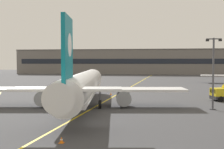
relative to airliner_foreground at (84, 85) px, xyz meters
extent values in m
plane|color=#3D3D3F|center=(3.25, -11.19, -3.37)|extent=(400.00, 400.00, 0.00)
cube|color=yellow|center=(3.25, 18.81, -3.37)|extent=(14.40, 179.47, 0.01)
cylinder|color=white|center=(-0.02, 0.15, 0.13)|extent=(8.64, 36.18, 3.80)
cone|color=white|center=(-2.63, 19.27, 0.13)|extent=(3.93, 3.06, 3.61)
cone|color=white|center=(2.61, -19.08, 0.53)|extent=(3.20, 3.16, 2.85)
cube|color=white|center=(-0.02, 0.15, -0.91)|extent=(8.17, 33.32, 0.44)
cube|color=black|center=(-2.38, 17.39, 0.80)|extent=(2.97, 1.48, 0.60)
cube|color=white|center=(-0.10, 0.74, -0.72)|extent=(32.36, 9.09, 0.36)
cylinder|color=gray|center=(-6.11, -1.09, -1.94)|extent=(2.77, 3.88, 2.30)
cylinder|color=black|center=(-6.36, 0.74, -1.94)|extent=(1.96, 0.44, 1.95)
cylinder|color=gray|center=(6.18, 0.59, -1.94)|extent=(2.77, 3.88, 2.30)
cylinder|color=black|center=(5.93, 2.42, -1.94)|extent=(1.96, 0.44, 1.95)
cube|color=#0F7A89|center=(2.12, -15.51, 4.68)|extent=(1.05, 4.81, 7.20)
cylinder|color=white|center=(2.08, -15.21, 5.40)|extent=(0.76, 2.44, 2.40)
cube|color=white|center=(2.20, -16.10, 0.99)|extent=(11.28, 4.26, 0.24)
cylinder|color=#4C4C51|center=(-1.98, 14.51, -1.89)|extent=(0.24, 0.24, 1.60)
cylinder|color=black|center=(-1.98, 14.51, -2.92)|extent=(0.52, 0.95, 0.90)
cylinder|color=#4C4C51|center=(-2.33, -2.19, -1.59)|extent=(0.24, 0.24, 1.60)
cylinder|color=black|center=(-2.33, -2.19, -2.72)|extent=(0.57, 1.34, 1.30)
cylinder|color=#4C4C51|center=(2.83, -1.48, -1.59)|extent=(0.24, 0.24, 1.60)
cylinder|color=black|center=(2.83, -1.48, -2.72)|extent=(0.57, 1.34, 1.30)
cylinder|color=#515156|center=(19.46, 0.06, 1.90)|extent=(0.28, 0.28, 10.54)
cylinder|color=#333338|center=(19.46, 0.06, -3.32)|extent=(0.90, 0.90, 0.10)
cube|color=#515156|center=(19.46, 0.06, 7.02)|extent=(2.20, 0.16, 0.16)
cube|color=black|center=(18.56, 0.06, 6.82)|extent=(0.44, 0.36, 0.28)
cube|color=black|center=(20.36, 0.06, 6.82)|extent=(0.44, 0.36, 0.28)
cube|color=yellow|center=(22.39, 9.91, -1.77)|extent=(2.80, 2.85, 1.40)
cube|color=black|center=(21.40, 9.59, -1.62)|extent=(0.69, 1.86, 0.70)
cylinder|color=black|center=(22.57, 8.74, -2.89)|extent=(1.01, 0.58, 0.96)
cylinder|color=black|center=(21.84, 10.96, -2.89)|extent=(1.01, 0.58, 0.96)
cone|color=orange|center=(1.87, 16.19, -3.09)|extent=(0.36, 0.36, 0.55)
cylinder|color=white|center=(1.87, 16.19, -3.07)|extent=(0.23, 0.23, 0.07)
cube|color=orange|center=(1.87, 16.19, -3.35)|extent=(0.44, 0.44, 0.03)
cone|color=orange|center=(2.85, -19.79, -3.09)|extent=(0.36, 0.36, 0.55)
cylinder|color=white|center=(2.85, -19.79, -3.07)|extent=(0.23, 0.23, 0.07)
cube|color=orange|center=(2.85, -19.79, -3.35)|extent=(0.44, 0.44, 0.03)
cube|color=slate|center=(8.73, 119.88, 3.46)|extent=(154.45, 12.00, 13.66)
cube|color=black|center=(8.73, 113.83, 3.86)|extent=(148.27, 0.12, 2.80)
cube|color=#4E4A47|center=(8.73, 119.88, 10.49)|extent=(154.85, 12.40, 0.40)
camera|label=1|loc=(10.70, -43.38, 3.71)|focal=45.69mm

